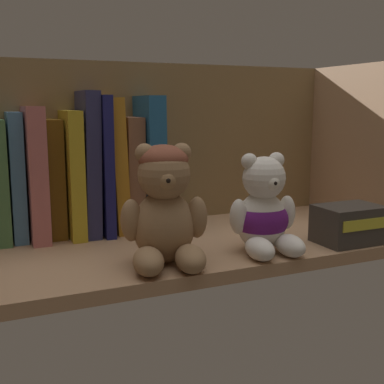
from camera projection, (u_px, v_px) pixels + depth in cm
name	position (u px, v px, depth cm)	size (l,w,h in cm)	color
shelf_board	(179.00, 248.00, 80.85)	(76.27, 31.65, 2.00)	#A87F5B
shelf_back_panel	(146.00, 149.00, 93.02)	(78.67, 1.20, 31.97)	olive
shelf_side_panel_right	(367.00, 149.00, 93.81)	(1.60, 34.05, 31.97)	#A87F5B
book_4	(16.00, 177.00, 80.99)	(2.23, 9.48, 21.14)	teal
book_5	(34.00, 173.00, 82.06)	(2.86, 14.26, 22.05)	#B96666
book_6	(53.00, 178.00, 83.48)	(2.63, 9.38, 19.91)	brown
book_7	(70.00, 173.00, 84.50)	(2.41, 14.32, 21.36)	gold
book_8	(86.00, 163.00, 85.33)	(2.48, 13.24, 24.57)	navy
book_9	(100.00, 164.00, 86.35)	(1.69, 14.48, 23.87)	navy
book_10	(113.00, 165.00, 87.32)	(2.32, 11.92, 23.48)	#BB7D20
book_11	(129.00, 173.00, 88.82)	(3.02, 10.20, 20.17)	brown
book_12	(147.00, 162.00, 89.86)	(3.13, 13.00, 23.86)	#205D95
teddy_bear_larger	(165.00, 208.00, 68.30)	(12.84, 13.29, 17.07)	#93704C
teddy_bear_smaller	(263.00, 213.00, 74.75)	(11.11, 11.63, 15.17)	white
small_product_box	(349.00, 224.00, 79.98)	(10.47, 7.56, 6.15)	#38332D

